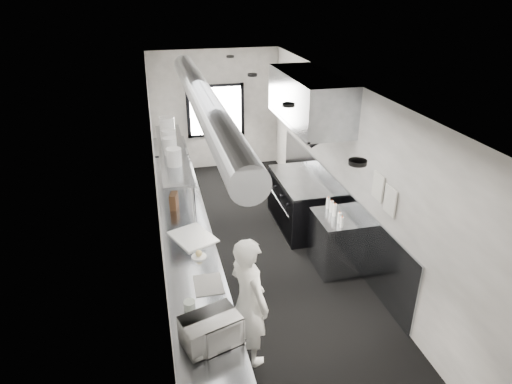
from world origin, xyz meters
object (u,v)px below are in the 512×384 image
deli_tub_a (197,336)px  squeeze_bottle_a (342,222)px  plate_stack_b (170,146)px  squeeze_bottle_d (331,207)px  small_plate (199,257)px  far_work_table (172,165)px  microwave (211,330)px  line_cook (249,301)px  exhaust_hood (309,99)px  bottle_station (336,242)px  cutting_board (193,237)px  knife_block (174,201)px  squeeze_bottle_e (328,203)px  prep_counter (188,254)px  range (301,203)px  plate_stack_d (167,128)px  plate_stack_c (169,140)px  squeeze_bottle_c (334,210)px  squeeze_bottle_b (339,218)px  deli_tub_b (190,305)px  plate_stack_a (174,157)px  pass_shelf (173,152)px

deli_tub_a → squeeze_bottle_a: (2.32, 1.79, 0.03)m
plate_stack_b → squeeze_bottle_d: size_ratio=1.54×
small_plate → squeeze_bottle_d: bearing=19.9°
far_work_table → microwave: microwave is taller
line_cook → exhaust_hood: bearing=-54.5°
bottle_station → cutting_board: 2.28m
line_cook → squeeze_bottle_d: line_cook is taller
knife_block → squeeze_bottle_e: bearing=1.3°
prep_counter → squeeze_bottle_d: (2.25, -0.03, 0.54)m
range → cutting_board: (-2.12, -1.49, 0.44)m
plate_stack_d → plate_stack_c: bearing=-90.3°
knife_block → squeeze_bottle_d: knife_block is taller
bottle_station → squeeze_bottle_e: 0.62m
deli_tub_a → squeeze_bottle_e: (2.35, 2.40, 0.04)m
plate_stack_b → squeeze_bottle_d: plate_stack_b is taller
deli_tub_a → small_plate: size_ratio=0.70×
microwave → plate_stack_b: 3.74m
range → bottle_station: (0.11, -1.40, -0.02)m
knife_block → squeeze_bottle_c: 2.51m
prep_counter → plate_stack_c: plate_stack_c is taller
range → squeeze_bottle_d: size_ratio=8.61×
range → squeeze_bottle_a: squeeze_bottle_a is taller
small_plate → squeeze_bottle_b: 2.19m
small_plate → plate_stack_b: size_ratio=0.69×
deli_tub_b → plate_stack_d: (0.05, 3.92, 0.83)m
small_plate → plate_stack_c: 2.52m
small_plate → plate_stack_d: (-0.17, 2.93, 0.87)m
prep_counter → plate_stack_b: bearing=93.4°
plate_stack_a → bottle_station: bearing=-23.4°
plate_stack_c → plate_stack_d: 0.56m
microwave → exhaust_hood: bearing=40.3°
plate_stack_d → range: bearing=-22.2°
bottle_station → squeeze_bottle_b: 0.57m
small_plate → squeeze_bottle_c: size_ratio=1.00×
squeeze_bottle_d → squeeze_bottle_e: 0.14m
exhaust_hood → small_plate: bearing=-137.0°
deli_tub_a → squeeze_bottle_c: 3.18m
pass_shelf → bottle_station: 3.09m
plate_stack_d → line_cook: bearing=-80.8°
deli_tub_a → squeeze_bottle_a: 2.93m
exhaust_hood → plate_stack_a: 2.43m
knife_block → far_work_table: bearing=102.5°
plate_stack_d → squeeze_bottle_e: bearing=-40.9°
squeeze_bottle_e → far_work_table: bearing=122.1°
pass_shelf → line_cook: size_ratio=1.81×
knife_block → plate_stack_d: bearing=103.1°
squeeze_bottle_e → cutting_board: bearing=-169.5°
deli_tub_b → plate_stack_c: 3.46m
plate_stack_a → far_work_table: bearing=88.9°
pass_shelf → knife_block: pass_shelf is taller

